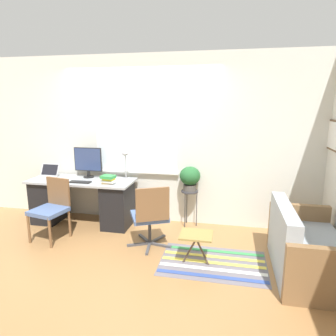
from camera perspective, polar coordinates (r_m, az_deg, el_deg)
The scene contains 16 objects.
ground_plane at distance 4.64m, azimuth -7.27°, elevation -12.63°, with size 14.00×14.00×0.00m, color #9E7042.
wall_back_with_window at distance 4.93m, azimuth -5.02°, elevation 5.32°, with size 9.00×0.12×2.70m.
desk at distance 5.12m, azimuth -15.92°, elevation -5.92°, with size 1.70×0.64×0.74m.
laptop at distance 5.35m, azimuth -22.07°, elevation -1.20°, with size 0.31×0.30×0.20m.
monitor at distance 5.10m, azimuth -15.00°, elevation 1.23°, with size 0.47×0.17×0.50m.
keyboard at distance 4.85m, azimuth -16.40°, elevation -2.58°, with size 0.34×0.11×0.02m.
mouse at distance 4.77m, azimuth -13.85°, elevation -2.60°, with size 0.04×0.06×0.03m.
desk_lamp at distance 4.76m, azimuth -8.10°, elevation 1.30°, with size 0.15×0.15×0.47m.
book_stack at distance 4.67m, azimuth -11.30°, elevation -2.09°, with size 0.23×0.19×0.13m.
desk_chair_wooden at distance 4.67m, azimuth -21.31°, elevation -6.93°, with size 0.52×0.53×0.88m.
office_chair_swivel at distance 4.10m, azimuth -3.36°, elevation -8.98°, with size 0.63×0.64×0.89m.
couch_loveseat at distance 3.93m, azimuth 24.70°, elevation -14.06°, with size 0.76×1.34×0.80m.
plant_stand at distance 4.78m, azimuth 4.15°, elevation -5.05°, with size 0.27×0.27×0.59m.
potted_plant at distance 4.70m, azimuth 4.20°, elevation -1.78°, with size 0.32×0.32×0.39m.
floor_rug_striped at distance 3.94m, azimuth 8.54°, elevation -17.43°, with size 1.31×0.84×0.01m.
folding_stool at distance 3.75m, azimuth 5.41°, elevation -12.92°, with size 0.39×0.33×0.40m.
Camera 1 is at (1.41, -3.96, 1.95)m, focal length 32.00 mm.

